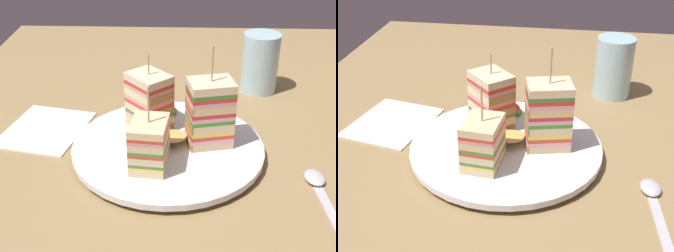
% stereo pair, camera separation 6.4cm
% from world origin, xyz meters
% --- Properties ---
extents(ground_plane, '(1.19, 0.81, 0.02)m').
position_xyz_m(ground_plane, '(0.00, 0.00, -0.01)').
color(ground_plane, '#96794D').
extents(plate, '(0.27, 0.27, 0.02)m').
position_xyz_m(plate, '(0.00, 0.00, 0.01)').
color(plate, white).
rests_on(plate, ground_plane).
extents(sandwich_wedge_0, '(0.06, 0.07, 0.15)m').
position_xyz_m(sandwich_wedge_0, '(0.01, -0.06, 0.06)').
color(sandwich_wedge_0, '#E1B98B').
rests_on(sandwich_wedge_0, plate).
extents(sandwich_wedge_1, '(0.08, 0.07, 0.12)m').
position_xyz_m(sandwich_wedge_1, '(0.05, 0.03, 0.06)').
color(sandwich_wedge_1, '#DFBB83').
rests_on(sandwich_wedge_1, plate).
extents(sandwich_wedge_2, '(0.06, 0.05, 0.11)m').
position_xyz_m(sandwich_wedge_2, '(-0.05, 0.02, 0.05)').
color(sandwich_wedge_2, beige).
rests_on(sandwich_wedge_2, plate).
extents(chip_pile, '(0.05, 0.06, 0.02)m').
position_xyz_m(chip_pile, '(0.00, 0.00, 0.03)').
color(chip_pile, '#F0D57B').
rests_on(chip_pile, plate).
extents(salad_garnish, '(0.07, 0.06, 0.01)m').
position_xyz_m(salad_garnish, '(0.09, 0.01, 0.02)').
color(salad_garnish, '#457F35').
rests_on(salad_garnish, plate).
extents(spoon, '(0.14, 0.03, 0.01)m').
position_xyz_m(spoon, '(-0.07, -0.20, 0.00)').
color(spoon, silver).
rests_on(spoon, ground_plane).
extents(napkin, '(0.16, 0.14, 0.01)m').
position_xyz_m(napkin, '(0.06, 0.20, 0.00)').
color(napkin, white).
rests_on(napkin, ground_plane).
extents(drinking_glass, '(0.07, 0.07, 0.11)m').
position_xyz_m(drinking_glass, '(0.22, -0.16, 0.05)').
color(drinking_glass, '#AFD9E5').
rests_on(drinking_glass, ground_plane).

